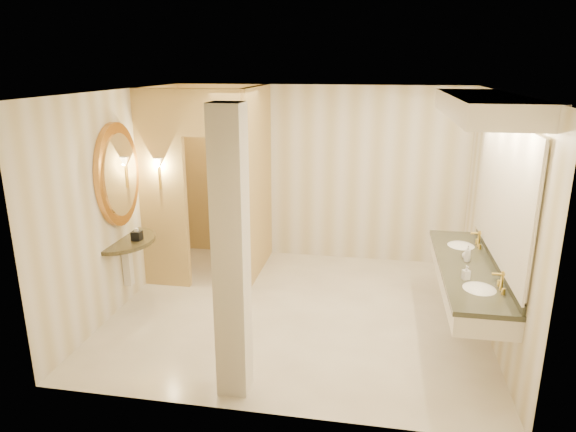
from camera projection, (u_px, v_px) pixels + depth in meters
The scene contains 16 objects.
floor at pixel (298, 311), 6.47m from camera, with size 4.50×4.50×0.00m, color white.
ceiling at pixel (299, 92), 5.70m from camera, with size 4.50×4.50×0.00m, color white.
wall_back at pixel (318, 174), 7.97m from camera, with size 4.50×0.02×2.70m, color silver.
wall_front at pixel (260, 273), 4.20m from camera, with size 4.50×0.02×2.70m, color silver.
wall_left at pixel (122, 200), 6.46m from camera, with size 0.02×4.00×2.70m, color silver.
wall_right at pixel (498, 218), 5.71m from camera, with size 0.02×4.00×2.70m, color silver.
toilet_closet at pixel (230, 184), 7.18m from camera, with size 1.50×1.55×2.70m.
wall_sconce at pixel (158, 164), 6.71m from camera, with size 0.14×0.14×0.42m.
vanity at pixel (479, 199), 5.42m from camera, with size 0.75×2.54×2.09m.
console_shelf at pixel (120, 203), 6.34m from camera, with size 0.98×0.98×1.94m.
pillar at pixel (231, 257), 4.55m from camera, with size 0.28×0.28×2.70m, color silver.
tissue_box at pixel (137, 236), 6.41m from camera, with size 0.11×0.11×0.11m, color black.
toilet at pixel (244, 238), 8.02m from camera, with size 0.42×0.73×0.75m, color white.
soap_bottle_a at pixel (466, 273), 5.24m from camera, with size 0.07×0.07×0.15m, color beige.
soap_bottle_b at pixel (466, 254), 5.80m from camera, with size 0.09×0.09×0.11m, color silver.
soap_bottle_c at pixel (468, 253), 5.71m from camera, with size 0.07×0.08×0.19m, color #C6B28C.
Camera 1 is at (0.90, -5.79, 3.00)m, focal length 32.00 mm.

